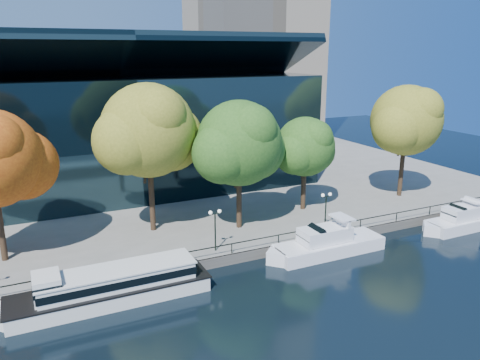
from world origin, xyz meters
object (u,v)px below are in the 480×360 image
cruiser_far (461,220)px  tree_3 (241,145)px  tour_boat (106,286)px  cruiser_near (325,243)px  lamp_1 (215,221)px  tree_2 (150,132)px  tree_5 (408,122)px  tree_4 (306,148)px  lamp_2 (326,203)px

cruiser_far → tree_3: tree_3 is taller
tree_3 → tour_boat: bearing=-152.9°
tour_boat → cruiser_near: cruiser_near is taller
tour_boat → lamp_1: (10.71, 3.41, 2.60)m
tree_2 → tree_5: bearing=-3.2°
tree_2 → tour_boat: bearing=-122.3°
cruiser_far → tree_3: (-22.89, 8.82, 8.84)m
tree_4 → lamp_1: tree_4 is taller
tour_boat → cruiser_far: cruiser_far is taller
cruiser_near → lamp_2: size_ratio=3.11×
tree_4 → lamp_2: size_ratio=2.72×
tour_boat → tree_5: tree_5 is taller
tree_4 → lamp_2: (-1.74, -6.70, -4.40)m
tree_3 → lamp_2: tree_3 is taller
cruiser_near → tree_2: tree_2 is taller
cruiser_near → tree_5: tree_5 is taller
cruiser_near → tree_5: size_ratio=0.88×
lamp_1 → lamp_2: 12.45m
cruiser_far → tree_5: tree_5 is taller
tour_boat → lamp_2: 23.55m
tree_5 → lamp_2: size_ratio=3.52×
cruiser_near → tree_4: bearing=68.0°
cruiser_far → lamp_2: lamp_2 is taller
tree_2 → lamp_2: bearing=-25.4°
cruiser_near → tour_boat: bearing=-179.7°
tree_4 → lamp_1: bearing=-154.7°
cruiser_far → tree_4: tree_4 is taller
tree_2 → lamp_2: tree_2 is taller
tree_3 → lamp_1: (-4.80, -4.53, -5.94)m
tree_2 → tree_4: bearing=-3.1°
tour_boat → cruiser_near: bearing=0.3°
tree_3 → lamp_2: size_ratio=3.35×
tour_boat → lamp_1: size_ratio=4.23×
cruiser_far → tree_4: 18.89m
cruiser_far → tree_5: (0.80, 10.13, 9.53)m
tour_boat → tree_2: size_ratio=1.12×
cruiser_near → lamp_1: size_ratio=3.11×
lamp_2 → tree_3: bearing=149.4°
cruiser_near → tree_2: 20.41m
cruiser_near → tree_3: 12.93m
tour_boat → lamp_2: (23.16, 3.41, 2.60)m
cruiser_far → tree_4: (-13.51, 11.00, 7.30)m
tree_4 → tree_5: 14.51m
cruiser_near → tree_5: bearing=26.5°
lamp_1 → cruiser_far: bearing=-8.8°
cruiser_near → tree_3: bearing=124.3°
tour_boat → tree_2: tree_2 is taller
tree_2 → tree_3: (8.51, -3.13, -1.43)m
tour_boat → tree_3: size_ratio=1.26×
cruiser_far → lamp_2: bearing=164.3°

